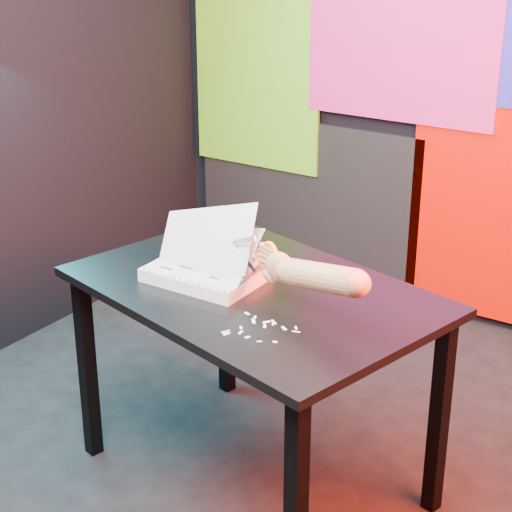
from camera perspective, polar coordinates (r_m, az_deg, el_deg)
The scene contains 7 objects.
room at distance 2.71m, azimuth 1.59°, elevation 10.67°, with size 3.01×3.01×2.71m.
backdrop at distance 4.06m, azimuth 13.42°, elevation 8.32°, with size 2.88×0.05×2.08m.
work_table at distance 2.82m, azimuth -0.11°, elevation -3.79°, with size 1.32×1.04×0.75m.
printout_stack at distance 2.83m, azimuth -3.36°, elevation -1.05°, with size 0.41×0.27×0.28m.
scissors at distance 2.62m, azimuth 0.72°, elevation -0.33°, with size 0.23×0.09×0.14m.
hand_forearm at distance 2.45m, azimuth 3.92°, elevation -1.30°, with size 0.44×0.20×0.16m.
paper_clippings at distance 2.52m, azimuth 0.24°, elevation -4.76°, with size 0.21×0.16×0.00m.
Camera 1 is at (1.40, -2.25, 1.90)m, focal length 60.00 mm.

